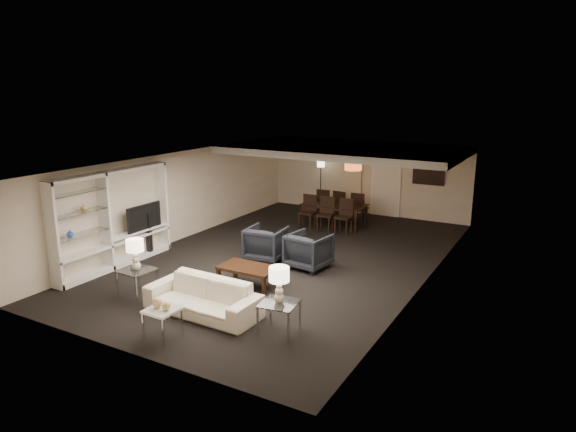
% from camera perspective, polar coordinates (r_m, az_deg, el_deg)
% --- Properties ---
extents(floor, '(11.00, 11.00, 0.00)m').
position_cam_1_polar(floor, '(13.16, 0.00, -4.65)').
color(floor, black).
rests_on(floor, ground).
extents(ceiling, '(7.00, 11.00, 0.02)m').
position_cam_1_polar(ceiling, '(12.58, 0.00, 6.19)').
color(ceiling, silver).
rests_on(ceiling, ground).
extents(wall_back, '(7.00, 0.02, 2.50)m').
position_cam_1_polar(wall_back, '(17.72, 8.74, 4.27)').
color(wall_back, '#C1B39B').
rests_on(wall_back, ground).
extents(wall_front, '(7.00, 0.02, 2.50)m').
position_cam_1_polar(wall_front, '(8.65, -18.22, -6.82)').
color(wall_front, '#C1B39B').
rests_on(wall_front, ground).
extents(wall_left, '(0.02, 11.00, 2.50)m').
position_cam_1_polar(wall_left, '(14.80, -11.92, 2.18)').
color(wall_left, '#C1B39B').
rests_on(wall_left, ground).
extents(wall_right, '(0.02, 11.00, 2.50)m').
position_cam_1_polar(wall_right, '(11.57, 15.31, -1.35)').
color(wall_right, '#C1B39B').
rests_on(wall_right, ground).
extents(ceiling_soffit, '(7.00, 4.00, 0.20)m').
position_cam_1_polar(ceiling_soffit, '(15.72, 6.29, 7.34)').
color(ceiling_soffit, silver).
rests_on(ceiling_soffit, ceiling).
extents(curtains, '(1.50, 0.12, 2.40)m').
position_cam_1_polar(curtains, '(17.99, 5.96, 4.34)').
color(curtains, beige).
rests_on(curtains, wall_back).
extents(door, '(0.90, 0.05, 2.10)m').
position_cam_1_polar(door, '(17.50, 10.83, 3.39)').
color(door, silver).
rests_on(door, wall_back).
extents(painting, '(0.95, 0.04, 0.65)m').
position_cam_1_polar(painting, '(17.03, 15.37, 4.55)').
color(painting, '#142D38').
rests_on(painting, wall_back).
extents(media_unit, '(0.38, 3.40, 2.35)m').
position_cam_1_polar(media_unit, '(12.89, -18.82, -0.39)').
color(media_unit, white).
rests_on(media_unit, wall_left).
extents(pendant_light, '(0.52, 0.52, 0.24)m').
position_cam_1_polar(pendant_light, '(15.67, 7.26, 5.52)').
color(pendant_light, '#D8591E').
rests_on(pendant_light, ceiling_soffit).
extents(sofa, '(2.32, 0.96, 0.67)m').
position_cam_1_polar(sofa, '(10.07, -9.47, -8.88)').
color(sofa, beige).
rests_on(sofa, floor).
extents(coffee_table, '(1.27, 0.74, 0.45)m').
position_cam_1_polar(coffee_table, '(11.30, -4.37, -6.70)').
color(coffee_table, black).
rests_on(coffee_table, floor).
extents(armchair_left, '(1.00, 1.03, 0.85)m').
position_cam_1_polar(armchair_left, '(12.90, -2.44, -3.06)').
color(armchair_left, black).
rests_on(armchair_left, floor).
extents(armchair_right, '(1.02, 1.04, 0.85)m').
position_cam_1_polar(armchair_right, '(12.34, 2.32, -3.87)').
color(armchair_right, black).
rests_on(armchair_right, floor).
extents(side_table_left, '(0.67, 0.67, 0.59)m').
position_cam_1_polar(side_table_left, '(11.16, -16.36, -7.16)').
color(side_table_left, silver).
rests_on(side_table_left, floor).
extents(side_table_right, '(0.71, 0.71, 0.59)m').
position_cam_1_polar(side_table_right, '(9.20, -0.97, -11.27)').
color(side_table_right, white).
rests_on(side_table_right, floor).
extents(table_lamp_left, '(0.40, 0.40, 0.65)m').
position_cam_1_polar(table_lamp_left, '(10.96, -16.59, -4.13)').
color(table_lamp_left, beige).
rests_on(table_lamp_left, side_table_left).
extents(table_lamp_right, '(0.36, 0.36, 0.65)m').
position_cam_1_polar(table_lamp_right, '(8.95, -0.99, -7.68)').
color(table_lamp_right, beige).
rests_on(table_lamp_right, side_table_right).
extents(marble_table, '(0.54, 0.54, 0.53)m').
position_cam_1_polar(marble_table, '(9.35, -13.73, -11.47)').
color(marble_table, white).
rests_on(marble_table, floor).
extents(gold_gourd_a, '(0.17, 0.17, 0.17)m').
position_cam_1_polar(gold_gourd_a, '(9.27, -14.32, -9.38)').
color(gold_gourd_a, tan).
rests_on(gold_gourd_a, marble_table).
extents(gold_gourd_b, '(0.15, 0.15, 0.15)m').
position_cam_1_polar(gold_gourd_b, '(9.15, -13.39, -9.73)').
color(gold_gourd_b, '#CEBC6D').
rests_on(gold_gourd_b, marble_table).
extents(television, '(1.11, 0.15, 0.64)m').
position_cam_1_polar(television, '(13.45, -16.04, -0.05)').
color(television, black).
rests_on(television, media_unit).
extents(vase_blue, '(0.16, 0.16, 0.17)m').
position_cam_1_polar(vase_blue, '(12.15, -23.07, -1.79)').
color(vase_blue, '#2953B2').
rests_on(vase_blue, media_unit).
extents(vase_amber, '(0.16, 0.16, 0.16)m').
position_cam_1_polar(vase_amber, '(12.28, -21.73, 0.92)').
color(vase_amber, gold).
rests_on(vase_amber, media_unit).
extents(floor_speaker, '(0.14, 0.14, 1.13)m').
position_cam_1_polar(floor_speaker, '(13.63, -15.20, -2.00)').
color(floor_speaker, black).
rests_on(floor_speaker, floor).
extents(dining_table, '(1.98, 1.13, 0.69)m').
position_cam_1_polar(dining_table, '(16.13, 5.11, 0.11)').
color(dining_table, black).
rests_on(dining_table, floor).
extents(chair_nl, '(0.50, 0.50, 1.02)m').
position_cam_1_polar(chair_nl, '(15.77, 2.17, 0.45)').
color(chair_nl, black).
rests_on(chair_nl, floor).
extents(chair_nm, '(0.53, 0.53, 1.02)m').
position_cam_1_polar(chair_nm, '(15.52, 4.14, 0.20)').
color(chair_nm, black).
rests_on(chair_nm, floor).
extents(chair_nr, '(0.48, 0.48, 1.02)m').
position_cam_1_polar(chair_nr, '(15.28, 6.18, -0.07)').
color(chair_nr, black).
rests_on(chair_nr, floor).
extents(chair_fl, '(0.49, 0.49, 1.02)m').
position_cam_1_polar(chair_fl, '(16.91, 4.18, 1.36)').
color(chair_fl, black).
rests_on(chair_fl, floor).
extents(chair_fm, '(0.53, 0.53, 1.02)m').
position_cam_1_polar(chair_fm, '(16.67, 6.04, 1.14)').
color(chair_fm, black).
rests_on(chair_fm, floor).
extents(chair_fr, '(0.47, 0.47, 1.02)m').
position_cam_1_polar(chair_fr, '(16.45, 7.96, 0.90)').
color(chair_fr, black).
rests_on(chair_fr, floor).
extents(floor_lamp, '(0.29, 0.29, 1.81)m').
position_cam_1_polar(floor_lamp, '(17.88, 3.64, 3.37)').
color(floor_lamp, black).
rests_on(floor_lamp, floor).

